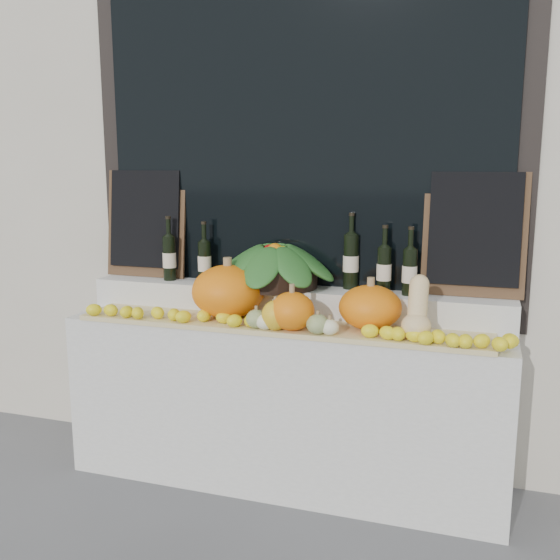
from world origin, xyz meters
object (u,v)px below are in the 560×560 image
(pumpkin_left, at_px, (228,291))
(butternut_squash, at_px, (417,311))
(pumpkin_right, at_px, (370,307))
(produce_bowl, at_px, (275,265))
(wine_bottle_tall, at_px, (351,261))

(pumpkin_left, relative_size, butternut_squash, 1.32)
(pumpkin_left, xyz_separation_m, pumpkin_right, (0.75, -0.01, -0.03))
(butternut_squash, xyz_separation_m, produce_bowl, (-0.79, 0.30, 0.13))
(butternut_squash, distance_m, wine_bottle_tall, 0.57)
(pumpkin_left, bearing_deg, butternut_squash, -5.45)
(butternut_squash, relative_size, wine_bottle_tall, 0.71)
(butternut_squash, height_order, produce_bowl, produce_bowl)
(pumpkin_right, relative_size, produce_bowl, 0.44)
(butternut_squash, bearing_deg, pumpkin_left, 174.55)
(wine_bottle_tall, bearing_deg, produce_bowl, -168.87)
(pumpkin_right, height_order, butternut_squash, butternut_squash)
(pumpkin_right, xyz_separation_m, butternut_squash, (0.23, -0.09, 0.02))
(pumpkin_left, distance_m, produce_bowl, 0.30)
(pumpkin_right, relative_size, wine_bottle_tall, 0.76)
(pumpkin_left, height_order, wine_bottle_tall, wine_bottle_tall)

